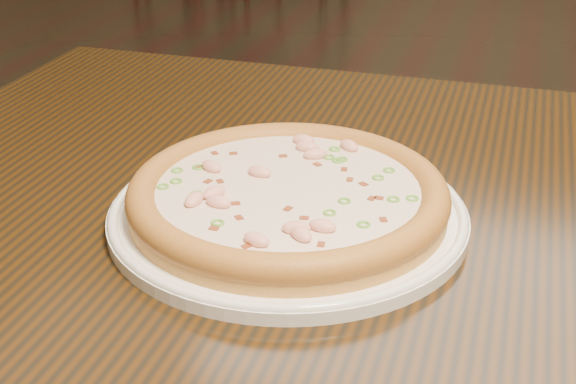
# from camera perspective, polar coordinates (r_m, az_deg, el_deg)

# --- Properties ---
(hero_table) EXTENTS (1.20, 0.80, 0.75)m
(hero_table) POSITION_cam_1_polar(r_m,az_deg,el_deg) (0.82, 9.13, -7.63)
(hero_table) COLOR black
(hero_table) RESTS_ON ground
(plate) EXTENTS (0.33, 0.33, 0.02)m
(plate) POSITION_cam_1_polar(r_m,az_deg,el_deg) (0.75, 0.00, -1.46)
(plate) COLOR white
(plate) RESTS_ON hero_table
(pizza) EXTENTS (0.30, 0.30, 0.03)m
(pizza) POSITION_cam_1_polar(r_m,az_deg,el_deg) (0.74, -0.01, -0.20)
(pizza) COLOR tan
(pizza) RESTS_ON plate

